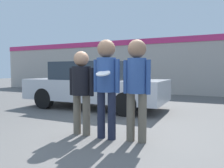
% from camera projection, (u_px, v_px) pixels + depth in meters
% --- Properties ---
extents(ground_plane, '(56.00, 56.00, 0.00)m').
position_uv_depth(ground_plane, '(98.00, 138.00, 4.14)').
color(ground_plane, '#5B5956').
extents(storefront_building, '(24.00, 0.22, 3.01)m').
position_uv_depth(storefront_building, '(173.00, 65.00, 11.46)').
color(storefront_building, '#B2A89E').
rests_on(storefront_building, ground).
extents(person_left, '(0.55, 0.38, 1.65)m').
position_uv_depth(person_left, '(81.00, 85.00, 4.29)').
color(person_left, '#665B4C').
rests_on(person_left, ground).
extents(person_middle_with_frisbee, '(0.53, 0.56, 1.84)m').
position_uv_depth(person_middle_with_frisbee, '(106.00, 79.00, 4.02)').
color(person_middle_with_frisbee, '#1E2338').
rests_on(person_middle_with_frisbee, ground).
extents(person_right, '(0.50, 0.33, 1.82)m').
position_uv_depth(person_right, '(137.00, 81.00, 3.86)').
color(person_right, '#665B4C').
rests_on(person_right, ground).
extents(parked_car_near, '(4.73, 1.94, 1.56)m').
position_uv_depth(parked_car_near, '(94.00, 85.00, 7.42)').
color(parked_car_near, '#B7BABF').
rests_on(parked_car_near, ground).
extents(shrub, '(1.08, 1.08, 1.08)m').
position_uv_depth(shrub, '(96.00, 83.00, 12.68)').
color(shrub, '#387A3D').
rests_on(shrub, ground).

